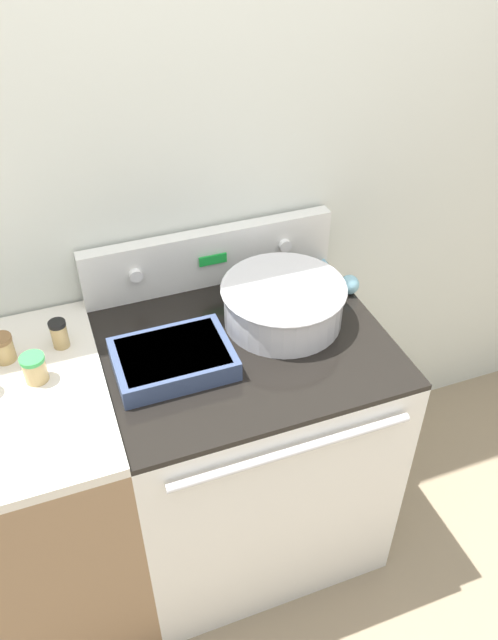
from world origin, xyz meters
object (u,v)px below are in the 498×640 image
at_px(mixing_bowl, 283,301).
at_px(ladle, 346,282).
at_px(spice_jar_green_cap, 34,368).
at_px(spice_jar_black_cap, 59,334).
at_px(casserole_dish, 173,358).
at_px(spice_jar_brown_cap, 3,348).

relative_size(mixing_bowl, ladle, 1.25).
xyz_separation_m(ladle, spice_jar_green_cap, (-0.97, -0.10, 0.03)).
relative_size(mixing_bowl, spice_jar_black_cap, 4.35).
bearing_deg(casserole_dish, mixing_bowl, 13.42).
bearing_deg(casserole_dish, spice_jar_brown_cap, 157.13).
height_order(mixing_bowl, spice_jar_black_cap, mixing_bowl).
bearing_deg(ladle, spice_jar_black_cap, 178.75).
height_order(mixing_bowl, spice_jar_green_cap, mixing_bowl).
bearing_deg(spice_jar_green_cap, spice_jar_brown_cap, 123.03).
height_order(ladle, spice_jar_black_cap, spice_jar_black_cap).
bearing_deg(spice_jar_brown_cap, ladle, -0.83).
distance_m(ladle, spice_jar_black_cap, 0.89).
distance_m(casserole_dish, spice_jar_green_cap, 0.36).
relative_size(casserole_dish, ladle, 1.08).
xyz_separation_m(casserole_dish, ladle, (0.61, 0.17, -0.01)).
relative_size(casserole_dish, spice_jar_brown_cap, 4.08).
bearing_deg(spice_jar_brown_cap, spice_jar_green_cap, -56.97).
bearing_deg(ladle, casserole_dish, -164.85).
xyz_separation_m(mixing_bowl, spice_jar_green_cap, (-0.72, -0.02, -0.02)).
distance_m(spice_jar_green_cap, spice_jar_brown_cap, 0.13).
height_order(ladle, spice_jar_brown_cap, spice_jar_brown_cap).
height_order(casserole_dish, ladle, ladle).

